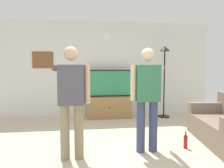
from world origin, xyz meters
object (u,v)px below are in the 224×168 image
(framed_picture, at_px, (43,60))
(person_standing_nearer_couch, at_px, (147,94))
(person_standing_nearer_lamp, at_px, (71,96))
(tv_stand, at_px, (109,107))
(television, at_px, (109,83))
(beverage_bottle, at_px, (186,142))
(floor_lamp, at_px, (164,67))
(wall_clock, at_px, (107,37))

(framed_picture, bearing_deg, person_standing_nearer_couch, -51.85)
(person_standing_nearer_couch, bearing_deg, person_standing_nearer_lamp, -174.23)
(tv_stand, xyz_separation_m, person_standing_nearer_lamp, (-0.87, -2.56, 0.66))
(television, height_order, person_standing_nearer_lamp, person_standing_nearer_lamp)
(beverage_bottle, bearing_deg, person_standing_nearer_lamp, -175.52)
(tv_stand, distance_m, beverage_bottle, 2.63)
(tv_stand, distance_m, floor_lamp, 1.92)
(framed_picture, height_order, floor_lamp, floor_lamp)
(wall_clock, distance_m, floor_lamp, 1.81)
(television, bearing_deg, framed_picture, 172.13)
(framed_picture, bearing_deg, tv_stand, -9.31)
(tv_stand, xyz_separation_m, framed_picture, (-1.80, 0.30, 1.31))
(beverage_bottle, bearing_deg, wall_clock, 111.26)
(floor_lamp, xyz_separation_m, beverage_bottle, (-0.50, -2.27, -1.31))
(framed_picture, bearing_deg, beverage_bottle, -43.48)
(wall_clock, distance_m, beverage_bottle, 3.61)
(tv_stand, distance_m, framed_picture, 2.24)
(person_standing_nearer_couch, bearing_deg, beverage_bottle, 2.25)
(tv_stand, xyz_separation_m, beverage_bottle, (1.05, -2.41, -0.18))
(television, xyz_separation_m, floor_lamp, (1.55, -0.18, 0.46))
(tv_stand, distance_m, person_standing_nearer_lamp, 2.78)
(framed_picture, xyz_separation_m, person_standing_nearer_couch, (2.14, -2.73, -0.64))
(television, relative_size, floor_lamp, 0.67)
(beverage_bottle, bearing_deg, floor_lamp, 77.65)
(wall_clock, distance_m, person_standing_nearer_couch, 3.04)
(wall_clock, relative_size, framed_picture, 0.44)
(person_standing_nearer_lamp, xyz_separation_m, person_standing_nearer_couch, (1.22, 0.12, 0.00))
(person_standing_nearer_lamp, bearing_deg, television, 71.50)
(floor_lamp, distance_m, person_standing_nearer_couch, 2.64)
(tv_stand, xyz_separation_m, wall_clock, (0.00, 0.29, 1.98))
(television, bearing_deg, wall_clock, 90.00)
(person_standing_nearer_lamp, bearing_deg, tv_stand, 71.19)
(tv_stand, bearing_deg, framed_picture, 170.69)
(tv_stand, height_order, beverage_bottle, tv_stand)
(tv_stand, relative_size, person_standing_nearer_lamp, 0.71)
(tv_stand, bearing_deg, television, 90.00)
(television, bearing_deg, person_standing_nearer_couch, -82.10)
(person_standing_nearer_lamp, bearing_deg, wall_clock, 72.99)
(television, relative_size, framed_picture, 2.36)
(television, height_order, person_standing_nearer_couch, person_standing_nearer_couch)
(television, distance_m, person_standing_nearer_couch, 2.50)
(wall_clock, bearing_deg, tv_stand, -90.00)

